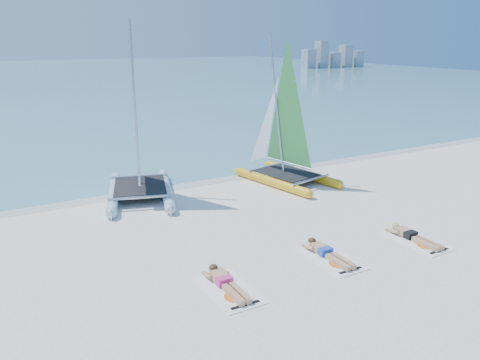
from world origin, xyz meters
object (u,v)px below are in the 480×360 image
at_px(catamaran_blue, 137,145).
at_px(towel_b, 331,259).
at_px(sunbather_a, 225,282).
at_px(sunbather_c, 412,235).
at_px(towel_a, 229,290).
at_px(catamaran_yellow, 280,134).
at_px(towel_c, 417,241).
at_px(sunbather_b, 326,252).

distance_m(catamaran_blue, towel_b, 8.14).
xyz_separation_m(sunbather_a, sunbather_c, (5.88, -0.22, 0.00)).
xyz_separation_m(catamaran_blue, towel_a, (-0.29, -7.51, -1.89)).
xyz_separation_m(towel_a, towel_b, (3.05, 0.10, 0.00)).
distance_m(catamaran_blue, sunbather_a, 7.54).
relative_size(catamaran_yellow, towel_c, 3.20).
bearing_deg(towel_c, catamaran_yellow, 90.25).
bearing_deg(towel_a, sunbather_b, 5.42).
height_order(catamaran_blue, catamaran_yellow, catamaran_blue).
height_order(towel_a, towel_c, same).
bearing_deg(sunbather_c, sunbather_b, 173.51).
bearing_deg(sunbather_b, sunbather_a, -178.17).
distance_m(towel_a, sunbather_b, 3.07).
bearing_deg(towel_a, sunbather_a, 90.00).
relative_size(catamaran_yellow, sunbather_b, 3.43).
xyz_separation_m(catamaran_yellow, sunbather_b, (-2.80, -6.44, -1.74)).
bearing_deg(catamaran_blue, towel_c, -37.40).
bearing_deg(catamaran_blue, towel_a, -75.46).
bearing_deg(sunbather_c, catamaran_blue, 126.54).
bearing_deg(catamaran_blue, catamaran_yellow, 8.76).
bearing_deg(towel_b, catamaran_blue, 110.43).
bearing_deg(catamaran_yellow, sunbather_b, -124.92).
height_order(catamaran_yellow, sunbather_c, catamaran_yellow).
bearing_deg(towel_b, sunbather_c, -2.63).
bearing_deg(towel_b, towel_a, -178.17).
height_order(catamaran_blue, towel_c, catamaran_blue).
relative_size(catamaran_blue, sunbather_a, 3.69).
height_order(catamaran_yellow, towel_a, catamaran_yellow).
bearing_deg(sunbather_a, sunbather_b, 1.83).
height_order(sunbather_a, towel_c, sunbather_a).
height_order(sunbather_a, towel_b, sunbather_a).
bearing_deg(towel_a, catamaran_blue, 87.80).
height_order(sunbather_a, sunbather_c, same).
bearing_deg(sunbather_c, towel_b, 177.37).
height_order(sunbather_b, sunbather_c, same).
height_order(catamaran_yellow, sunbather_a, catamaran_yellow).
relative_size(towel_a, towel_c, 1.00).
height_order(towel_a, sunbather_b, sunbather_b).
distance_m(catamaran_yellow, towel_c, 7.20).
distance_m(catamaran_blue, towel_c, 9.73).
distance_m(sunbather_a, towel_c, 5.90).
bearing_deg(towel_c, catamaran_blue, 125.86).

